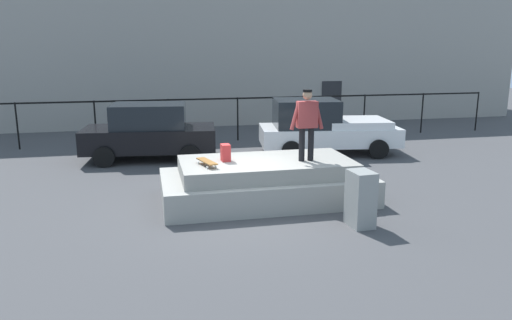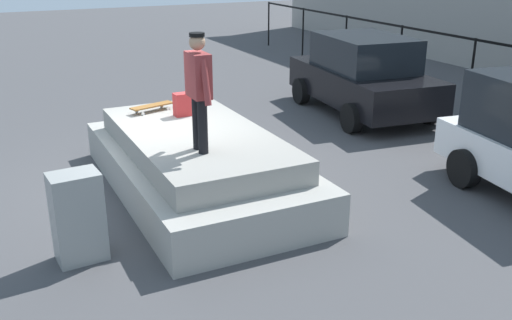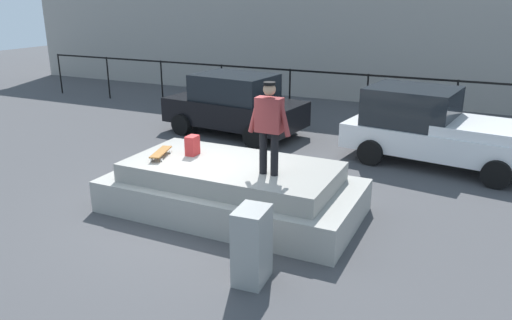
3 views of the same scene
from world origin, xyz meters
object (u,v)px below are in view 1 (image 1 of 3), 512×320
at_px(skateboarder, 307,120).
at_px(car_white_pickup_mid, 324,127).
at_px(car_black_sedan_near, 150,132).
at_px(backpack, 226,153).
at_px(skateboard, 207,162).
at_px(utility_box, 361,199).

bearing_deg(skateboarder, car_white_pickup_mid, 65.33).
bearing_deg(skateboarder, car_black_sedan_near, 123.18).
relative_size(skateboarder, backpack, 4.20).
height_order(skateboard, backpack, backpack).
bearing_deg(utility_box, skateboard, 143.38).
relative_size(backpack, car_white_pickup_mid, 0.08).
bearing_deg(car_black_sedan_near, skateboard, -77.59).
height_order(skateboarder, car_white_pickup_mid, skateboarder).
bearing_deg(skateboarder, utility_box, -73.18).
xyz_separation_m(skateboarder, car_black_sedan_near, (-3.53, 5.40, -1.03)).
relative_size(skateboarder, utility_box, 1.44).
height_order(skateboarder, backpack, skateboarder).
bearing_deg(car_black_sedan_near, utility_box, -60.58).
xyz_separation_m(skateboarder, utility_box, (0.56, -1.86, -1.37)).
height_order(skateboarder, car_black_sedan_near, skateboarder).
bearing_deg(utility_box, car_black_sedan_near, 115.26).
bearing_deg(backpack, utility_box, 45.05).
xyz_separation_m(skateboarder, car_white_pickup_mid, (2.31, 5.02, -1.03)).
bearing_deg(skateboard, skateboarder, 0.30).
height_order(backpack, utility_box, backpack).
relative_size(skateboard, backpack, 2.07).
bearing_deg(utility_box, skateboarder, 102.66).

